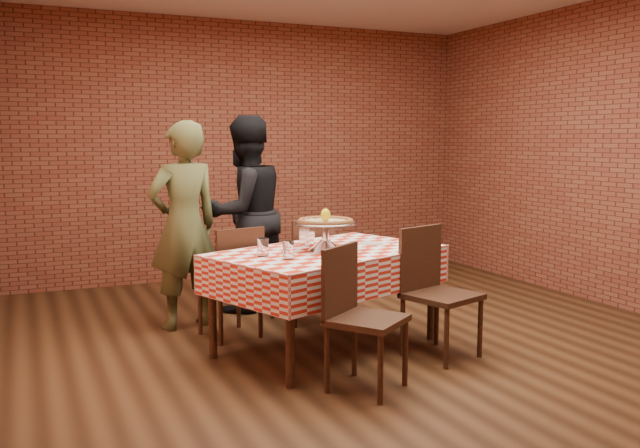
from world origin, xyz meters
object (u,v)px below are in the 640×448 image
at_px(condiment_caddy, 307,236).
at_px(chair_near_right, 442,293).
at_px(chair_near_left, 367,319).
at_px(diner_olive, 184,226).
at_px(table, 327,300).
at_px(diner_black, 245,214).
at_px(pizza_stand, 325,237).
at_px(chair_far_right, 301,269).
at_px(chair_far_left, 230,281).
at_px(water_glass_right, 263,247).
at_px(pizza, 325,222).
at_px(water_glass_left, 288,250).

distance_m(condiment_caddy, chair_near_right, 1.13).
xyz_separation_m(chair_near_left, diner_olive, (-0.72, 1.90, 0.41)).
height_order(table, diner_black, diner_black).
relative_size(pizza_stand, chair_near_right, 0.49).
height_order(condiment_caddy, chair_far_right, chair_far_right).
bearing_deg(diner_black, diner_olive, 12.08).
xyz_separation_m(chair_near_left, diner_black, (-0.07, 2.27, 0.44)).
bearing_deg(diner_olive, diner_black, -163.91).
xyz_separation_m(pizza_stand, chair_near_left, (-0.11, -0.87, -0.41)).
distance_m(chair_near_left, chair_far_left, 1.56).
bearing_deg(condiment_caddy, water_glass_right, 171.80).
xyz_separation_m(condiment_caddy, diner_olive, (-0.80, 0.74, 0.03)).
relative_size(table, chair_far_right, 1.82).
xyz_separation_m(water_glass_right, chair_far_right, (0.66, 0.91, -0.37)).
height_order(pizza_stand, chair_near_left, pizza_stand).
bearing_deg(chair_near_right, table, 124.89).
bearing_deg(pizza, chair_far_left, 131.93).
bearing_deg(diner_olive, table, 115.65).
height_order(condiment_caddy, chair_near_left, chair_near_left).
relative_size(water_glass_left, chair_far_left, 0.14).
distance_m(chair_near_right, diner_olive, 2.20).
bearing_deg(diner_olive, chair_far_left, 109.28).
relative_size(chair_far_right, diner_olive, 0.53).
relative_size(pizza_stand, water_glass_left, 3.62).
xyz_separation_m(chair_far_left, chair_far_right, (0.71, 0.24, 0.01)).
relative_size(pizza_stand, chair_far_left, 0.51).
xyz_separation_m(table, pizza_stand, (-0.02, -0.01, 0.49)).
bearing_deg(chair_near_right, water_glass_right, 141.31).
relative_size(water_glass_right, chair_far_left, 0.14).
relative_size(table, pizza_stand, 3.61).
bearing_deg(diner_black, chair_far_left, 46.01).
distance_m(water_glass_left, chair_near_left, 0.78).
bearing_deg(pizza_stand, chair_near_right, -35.79).
bearing_deg(condiment_caddy, diner_olive, 93.69).
relative_size(water_glass_left, chair_near_right, 0.14).
bearing_deg(chair_near_right, diner_black, 96.51).
height_order(water_glass_left, diner_olive, diner_olive).
height_order(chair_near_left, chair_far_left, chair_near_left).
height_order(pizza, water_glass_right, pizza).
bearing_deg(water_glass_left, condiment_caddy, 55.34).
height_order(pizza_stand, chair_far_right, pizza_stand).
bearing_deg(chair_near_left, water_glass_left, 78.47).
distance_m(table, pizza_stand, 0.49).
bearing_deg(chair_near_left, table, 46.60).
height_order(condiment_caddy, diner_olive, diner_olive).
height_order(water_glass_left, chair_near_right, chair_near_right).
distance_m(chair_near_left, diner_black, 2.31).
height_order(chair_far_right, diner_black, diner_black).
distance_m(condiment_caddy, chair_far_right, 0.71).
distance_m(condiment_caddy, chair_far_left, 0.74).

